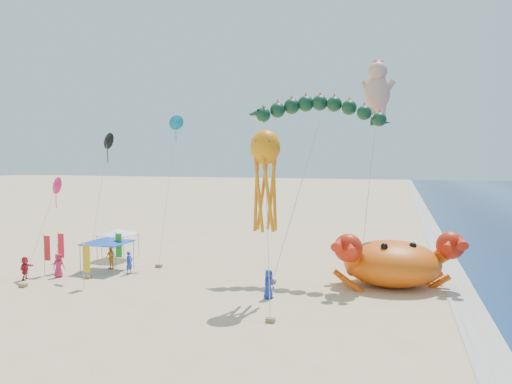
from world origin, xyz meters
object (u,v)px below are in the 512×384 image
canopy_blue (107,240)px  dragon_kite (318,115)px  canopy_white (118,232)px  octopus_kite (265,173)px  cherub_kite (377,87)px  crab_inflatable (392,262)px

canopy_blue → dragon_kite: bearing=12.3°
canopy_white → octopus_kite: bearing=-28.6°
cherub_kite → dragon_kite: bearing=-141.7°
crab_inflatable → cherub_kite: cherub_kite is taller
cherub_kite → canopy_blue: 24.65m
octopus_kite → canopy_blue: octopus_kite is taller
cherub_kite → octopus_kite: size_ratio=1.56×
cherub_kite → canopy_blue: (-20.33, -6.87, -12.14)m
octopus_kite → canopy_blue: (-14.08, 4.46, -5.61)m
dragon_kite → octopus_kite: bearing=-104.2°
crab_inflatable → canopy_blue: 21.76m
crab_inflatable → octopus_kite: octopus_kite is taller
canopy_blue → octopus_kite: bearing=-17.6°
crab_inflatable → octopus_kite: 11.37m
crab_inflatable → canopy_white: crab_inflatable is taller
cherub_kite → canopy_white: 25.13m
canopy_blue → canopy_white: 4.30m
crab_inflatable → canopy_white: bearing=172.9°
dragon_kite → cherub_kite: bearing=38.3°
dragon_kite → canopy_blue: dragon_kite is taller
cherub_kite → canopy_white: size_ratio=5.39×
octopus_kite → canopy_white: 18.60m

